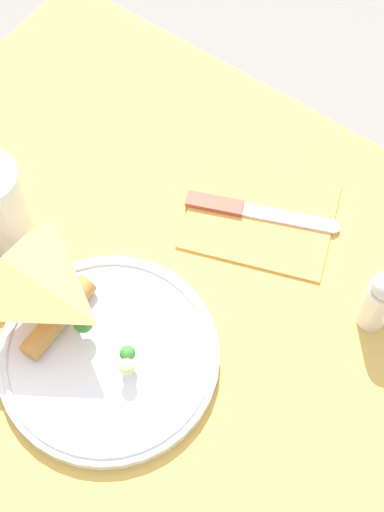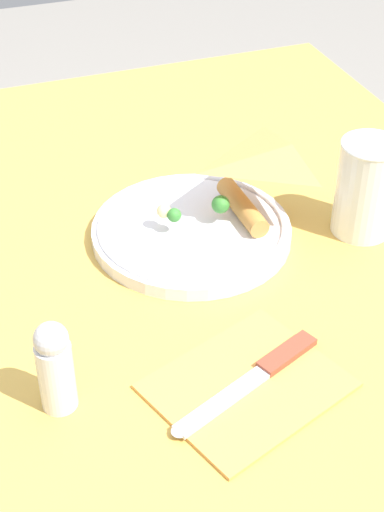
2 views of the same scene
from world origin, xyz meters
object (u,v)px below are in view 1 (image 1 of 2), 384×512
napkin_folded (261,215)px  dining_table (143,448)px  plate_pizza (106,353)px  salt_shaker (380,299)px  butter_knife (254,211)px

napkin_folded → dining_table: bearing=-83.9°
plate_pizza → napkin_folded: plate_pizza is taller
dining_table → plate_pizza: 0.15m
napkin_folded → salt_shaker: salt_shaker is taller
napkin_folded → salt_shaker: size_ratio=2.12×
salt_shaker → napkin_folded: bearing=166.7°
plate_pizza → butter_knife: (0.03, 0.24, -0.01)m
napkin_folded → plate_pizza: bearing=-98.5°
butter_knife → salt_shaker: salt_shaker is taller
dining_table → napkin_folded: size_ratio=4.51×
dining_table → salt_shaker: (0.14, 0.24, 0.17)m
plate_pizza → napkin_folded: size_ratio=1.14×
plate_pizza → salt_shaker: bearing=44.7°
napkin_folded → salt_shaker: bearing=-13.3°
dining_table → napkin_folded: 0.31m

